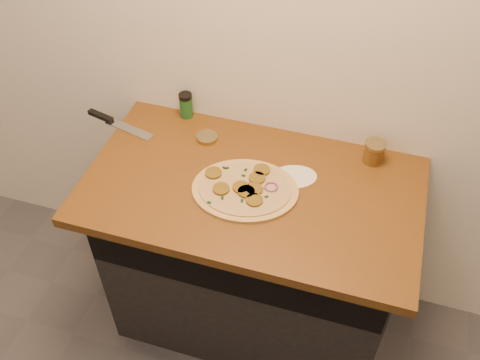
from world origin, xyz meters
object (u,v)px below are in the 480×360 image
(chefs_knife, at_px, (114,122))
(pizza, at_px, (245,189))
(spice_shaker, at_px, (186,105))
(salsa_jar, at_px, (374,152))

(chefs_knife, bearing_deg, pizza, -18.52)
(pizza, relative_size, spice_shaker, 4.03)
(chefs_knife, height_order, spice_shaker, spice_shaker)
(chefs_knife, bearing_deg, salsa_jar, 4.68)
(salsa_jar, distance_m, spice_shaker, 0.76)
(pizza, relative_size, salsa_jar, 5.04)
(chefs_knife, relative_size, spice_shaker, 2.93)
(pizza, xyz_separation_m, chefs_knife, (-0.61, 0.20, -0.00))
(spice_shaker, bearing_deg, salsa_jar, -3.50)
(salsa_jar, relative_size, spice_shaker, 0.80)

